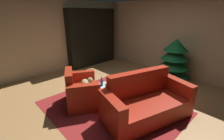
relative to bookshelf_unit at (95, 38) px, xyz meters
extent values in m
plane|color=#A07444|center=(2.72, -1.40, -1.08)|extent=(7.08, 7.08, 0.00)
cube|color=tan|center=(2.72, 1.29, 0.18)|extent=(6.02, 0.06, 2.50)
cube|color=tan|center=(-0.26, -1.40, 0.18)|extent=(0.06, 5.44, 2.50)
cube|color=maroon|center=(2.92, -1.81, -1.07)|extent=(2.92, 2.45, 0.01)
cube|color=black|center=(0.13, -0.12, 0.03)|extent=(0.03, 2.12, 2.21)
cube|color=black|center=(-0.03, 0.93, 0.03)|extent=(0.35, 0.03, 2.21)
cube|color=black|center=(-0.03, -1.17, 0.03)|extent=(0.35, 0.03, 2.21)
cube|color=black|center=(-0.03, -0.12, -1.06)|extent=(0.33, 2.07, 0.03)
cube|color=black|center=(-0.03, -0.12, -0.70)|extent=(0.33, 2.07, 0.03)
cube|color=black|center=(-0.03, -0.12, -0.33)|extent=(0.33, 2.07, 0.02)
cube|color=black|center=(-0.03, -0.12, 0.03)|extent=(0.33, 2.07, 0.02)
cube|color=black|center=(-0.03, -0.12, 0.39)|extent=(0.33, 2.07, 0.02)
cube|color=black|center=(-0.03, -0.12, 0.76)|extent=(0.33, 2.07, 0.02)
cube|color=black|center=(-0.03, -0.12, 1.12)|extent=(0.33, 2.07, 0.03)
cube|color=black|center=(-0.16, -0.12, -0.03)|extent=(0.05, 0.93, 0.58)
cube|color=black|center=(-0.14, -0.12, -0.03)|extent=(0.03, 0.96, 0.61)
cube|color=purple|center=(-0.09, 0.85, -0.95)|extent=(0.20, 0.05, 0.21)
cube|color=gold|center=(-0.10, 0.81, -0.90)|extent=(0.20, 0.03, 0.29)
cube|color=#2C4E91|center=(-0.09, 0.77, -0.90)|extent=(0.22, 0.04, 0.31)
cube|color=navy|center=(-0.08, 0.73, -0.91)|extent=(0.23, 0.03, 0.29)
cube|color=#473E23|center=(-0.10, 0.70, -0.93)|extent=(0.18, 0.03, 0.24)
cube|color=#107683|center=(-0.09, 0.65, -0.92)|extent=(0.22, 0.05, 0.26)
cube|color=teal|center=(-0.09, 0.61, -0.91)|extent=(0.22, 0.03, 0.28)
cube|color=#B1B29E|center=(-0.09, 0.57, -0.91)|extent=(0.22, 0.05, 0.28)
cube|color=gold|center=(-0.07, 0.51, -0.93)|extent=(0.25, 0.04, 0.24)
cube|color=#9554A1|center=(-0.09, 0.87, -0.58)|extent=(0.21, 0.04, 0.20)
cube|color=#367A4C|center=(-0.07, 0.82, -0.54)|extent=(0.24, 0.05, 0.29)
cube|color=orange|center=(-0.07, 0.77, -0.56)|extent=(0.25, 0.04, 0.25)
cube|color=orange|center=(-0.09, 0.72, -0.56)|extent=(0.21, 0.03, 0.26)
cube|color=#B3221A|center=(-0.11, 0.69, -0.56)|extent=(0.17, 0.03, 0.25)
cube|color=#874890|center=(-0.10, 0.84, 0.51)|extent=(0.19, 0.04, 0.21)
cube|color=gold|center=(-0.10, 0.80, 0.54)|extent=(0.19, 0.03, 0.26)
cube|color=#8C57A4|center=(-0.07, 0.77, 0.51)|extent=(0.25, 0.03, 0.20)
cube|color=orange|center=(-0.10, 0.73, 0.52)|extent=(0.18, 0.03, 0.23)
cube|color=teal|center=(-0.09, 0.69, 0.54)|extent=(0.22, 0.03, 0.26)
cube|color=#B62D31|center=(-0.11, 0.65, 0.52)|extent=(0.17, 0.04, 0.22)
cube|color=#0A7D7D|center=(-0.09, 0.60, 0.53)|extent=(0.20, 0.05, 0.25)
cube|color=gold|center=(-0.10, 0.55, 0.53)|extent=(0.19, 0.05, 0.24)
cube|color=#0E6485|center=(-0.09, 0.84, 0.90)|extent=(0.21, 0.05, 0.26)
cube|color=red|center=(-0.09, 0.80, 0.87)|extent=(0.20, 0.03, 0.20)
cube|color=#368441|center=(-0.07, 0.76, 0.91)|extent=(0.25, 0.04, 0.27)
cube|color=brown|center=(-0.07, 0.71, 0.91)|extent=(0.25, 0.03, 0.27)
cube|color=#12389A|center=(-0.11, 0.67, 0.92)|extent=(0.17, 0.03, 0.31)
cube|color=maroon|center=(2.31, -2.17, -0.86)|extent=(0.91, 0.93, 0.44)
cube|color=maroon|center=(2.18, -2.41, -0.43)|extent=(0.65, 0.45, 0.42)
cube|color=maroon|center=(2.66, -2.37, -0.74)|extent=(0.47, 0.69, 0.67)
cube|color=maroon|center=(1.96, -1.98, -0.74)|extent=(0.47, 0.69, 0.67)
ellipsoid|color=#9B895C|center=(2.36, -2.12, -0.55)|extent=(0.33, 0.29, 0.18)
sphere|color=#9B895C|center=(2.39, -1.99, -0.50)|extent=(0.13, 0.13, 0.13)
cube|color=maroon|center=(3.70, -1.53, -0.87)|extent=(1.16, 1.61, 0.40)
cube|color=maroon|center=(3.40, -1.45, -0.40)|extent=(0.56, 1.44, 0.54)
cube|color=maroon|center=(3.48, -2.32, -0.73)|extent=(0.82, 0.39, 0.70)
cube|color=maroon|center=(3.92, -0.75, -0.73)|extent=(0.82, 0.39, 0.70)
cylinder|color=black|center=(3.00, -1.78, -0.86)|extent=(0.04, 0.04, 0.43)
cylinder|color=black|center=(2.70, -1.62, -0.86)|extent=(0.04, 0.04, 0.43)
cylinder|color=black|center=(2.70, -1.97, -0.86)|extent=(0.04, 0.04, 0.43)
cylinder|color=silver|center=(2.80, -1.79, -0.63)|extent=(0.73, 0.73, 0.02)
cube|color=#3A508A|center=(2.83, -1.75, -0.61)|extent=(0.21, 0.17, 0.02)
cube|color=#385795|center=(2.82, -1.76, -0.59)|extent=(0.23, 0.15, 0.03)
cube|color=#4C8B51|center=(2.83, -1.74, -0.57)|extent=(0.15, 0.12, 0.02)
cube|color=#344182|center=(2.82, -1.74, -0.55)|extent=(0.22, 0.13, 0.02)
cube|color=#BC322B|center=(2.83, -1.75, -0.53)|extent=(0.19, 0.15, 0.02)
cube|color=#D3C256|center=(2.82, -1.76, -0.51)|extent=(0.21, 0.19, 0.02)
cylinder|color=navy|center=(2.60, -1.82, -0.54)|extent=(0.06, 0.06, 0.16)
cylinder|color=navy|center=(2.60, -1.82, -0.44)|extent=(0.02, 0.02, 0.06)
cylinder|color=brown|center=(3.10, 0.70, -1.00)|extent=(0.08, 0.08, 0.16)
cone|color=#135327|center=(3.10, 0.70, -0.74)|extent=(1.04, 1.04, 0.36)
cone|color=#135327|center=(3.10, 0.70, -0.47)|extent=(0.94, 0.94, 0.36)
cone|color=#135327|center=(3.10, 0.70, -0.20)|extent=(0.84, 0.84, 0.36)
cone|color=#135327|center=(3.10, 0.70, 0.07)|extent=(0.74, 0.74, 0.36)
sphere|color=yellow|center=(2.70, 0.85, -0.69)|extent=(0.06, 0.06, 0.06)
sphere|color=yellow|center=(2.96, 1.06, -0.52)|extent=(0.06, 0.06, 0.06)
sphere|color=red|center=(2.70, 0.58, -0.76)|extent=(0.06, 0.06, 0.06)
sphere|color=blue|center=(2.90, 0.92, 0.07)|extent=(0.06, 0.06, 0.06)
camera|label=1|loc=(5.18, -3.91, 0.99)|focal=25.04mm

